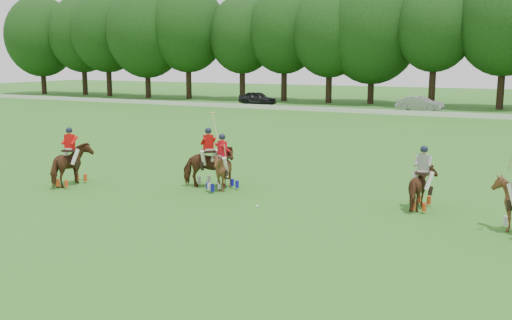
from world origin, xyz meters
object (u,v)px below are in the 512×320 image
at_px(polo_red_b, 209,166).
at_px(polo_ball, 257,206).
at_px(polo_stripe_a, 422,187).
at_px(polo_red_c, 222,171).
at_px(car_left, 257,98).
at_px(polo_red_a, 71,165).
at_px(car_mid, 420,104).

distance_m(polo_red_b, polo_ball, 3.66).
xyz_separation_m(polo_red_b, polo_stripe_a, (8.19, 0.44, -0.10)).
bearing_deg(polo_red_c, car_left, 114.35).
xyz_separation_m(car_left, polo_red_a, (11.25, -39.89, 0.13)).
bearing_deg(polo_red_b, polo_stripe_a, 3.05).
relative_size(car_left, car_mid, 0.98).
relative_size(polo_red_a, polo_ball, 26.40).
bearing_deg(polo_red_a, polo_red_c, 18.09).
relative_size(polo_red_c, polo_stripe_a, 1.02).
height_order(car_mid, polo_stripe_a, polo_stripe_a).
distance_m(polo_stripe_a, polo_ball, 5.68).
xyz_separation_m(car_mid, polo_stripe_a, (7.03, -37.36, 0.05)).
distance_m(polo_red_a, polo_red_b, 5.62).
height_order(polo_stripe_a, polo_ball, polo_stripe_a).
distance_m(polo_red_c, polo_ball, 2.98).
distance_m(car_left, polo_red_c, 41.66).
xyz_separation_m(car_left, polo_ball, (19.51, -39.65, -0.69)).
relative_size(polo_red_b, polo_red_c, 1.32).
bearing_deg(polo_red_b, polo_red_c, -12.03).
xyz_separation_m(car_left, car_mid, (17.62, 0.00, -0.01)).
bearing_deg(polo_red_c, polo_stripe_a, 4.50).
bearing_deg(car_left, car_mid, -82.20).
relative_size(car_left, polo_stripe_a, 1.98).
xyz_separation_m(polo_red_b, polo_ball, (3.05, -1.85, -0.83)).
distance_m(polo_red_a, polo_stripe_a, 13.65).
bearing_deg(car_left, polo_red_b, -148.66).
bearing_deg(car_left, polo_red_a, -156.45).
height_order(car_mid, polo_red_b, polo_red_b).
relative_size(polo_red_b, polo_stripe_a, 1.34).
relative_size(car_left, polo_red_c, 1.94).
xyz_separation_m(polo_stripe_a, polo_ball, (-5.15, -2.29, -0.74)).
bearing_deg(polo_ball, car_left, 116.20).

